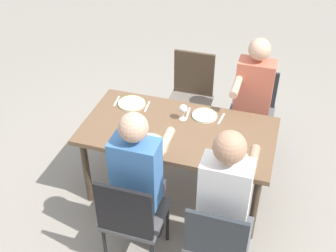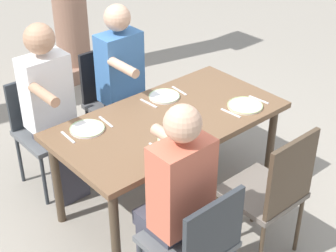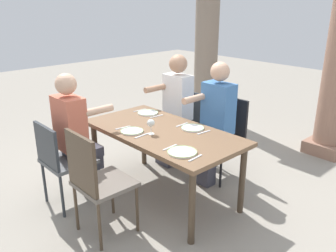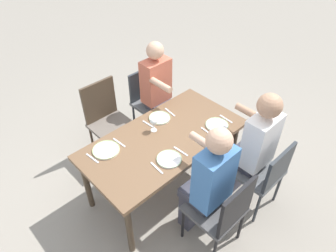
{
  "view_description": "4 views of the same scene",
  "coord_description": "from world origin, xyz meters",
  "px_view_note": "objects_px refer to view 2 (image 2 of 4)",
  "views": [
    {
      "loc": [
        -0.77,
        2.77,
        2.9
      ],
      "look_at": [
        0.07,
        0.07,
        0.8
      ],
      "focal_mm": 45.5,
      "sensor_mm": 36.0,
      "label": 1
    },
    {
      "loc": [
        -2.04,
        -2.33,
        2.55
      ],
      "look_at": [
        -0.09,
        -0.09,
        0.74
      ],
      "focal_mm": 55.55,
      "sensor_mm": 36.0,
      "label": 2
    },
    {
      "loc": [
        2.43,
        -2.17,
        1.95
      ],
      "look_at": [
        0.11,
        -0.03,
        0.81
      ],
      "focal_mm": 37.74,
      "sensor_mm": 36.0,
      "label": 3
    },
    {
      "loc": [
        1.5,
        1.63,
        2.74
      ],
      "look_at": [
        -0.05,
        -0.0,
        0.85
      ],
      "focal_mm": 32.76,
      "sensor_mm": 36.0,
      "label": 4
    }
  ],
  "objects_px": {
    "diner_guest_third": "(52,108)",
    "plate_0": "(87,129)",
    "diner_man_white": "(174,198)",
    "wine_glass_1": "(184,112)",
    "dining_table": "(169,127)",
    "chair_mid_south": "(273,189)",
    "chair_west_south": "(196,241)",
    "diner_woman_green": "(125,83)",
    "plate_2": "(164,96)",
    "plate_1": "(175,140)",
    "chair_west_north": "(44,125)",
    "plate_3": "(245,106)",
    "chair_mid_north": "(112,96)"
  },
  "relations": [
    {
      "from": "diner_guest_third",
      "to": "plate_0",
      "type": "relative_size",
      "value": 5.72
    },
    {
      "from": "diner_man_white",
      "to": "wine_glass_1",
      "type": "relative_size",
      "value": 8.82
    },
    {
      "from": "dining_table",
      "to": "chair_mid_south",
      "type": "distance_m",
      "value": 0.86
    },
    {
      "from": "chair_west_south",
      "to": "diner_woman_green",
      "type": "xyz_separation_m",
      "value": [
        0.64,
        1.49,
        0.2
      ]
    },
    {
      "from": "dining_table",
      "to": "plate_0",
      "type": "relative_size",
      "value": 6.96
    },
    {
      "from": "plate_0",
      "to": "plate_2",
      "type": "height_order",
      "value": "same"
    },
    {
      "from": "chair_west_south",
      "to": "plate_1",
      "type": "height_order",
      "value": "chair_west_south"
    },
    {
      "from": "chair_west_north",
      "to": "diner_man_white",
      "type": "xyz_separation_m",
      "value": [
        0.0,
        -1.48,
        0.2
      ]
    },
    {
      "from": "diner_guest_third",
      "to": "plate_3",
      "type": "height_order",
      "value": "diner_guest_third"
    },
    {
      "from": "plate_0",
      "to": "plate_1",
      "type": "bearing_deg",
      "value": -54.62
    },
    {
      "from": "chair_west_north",
      "to": "plate_1",
      "type": "xyz_separation_m",
      "value": [
        0.36,
        -1.09,
        0.24
      ]
    },
    {
      "from": "chair_west_south",
      "to": "chair_mid_south",
      "type": "height_order",
      "value": "chair_mid_south"
    },
    {
      "from": "diner_woman_green",
      "to": "diner_man_white",
      "type": "xyz_separation_m",
      "value": [
        -0.63,
        -1.3,
        -0.01
      ]
    },
    {
      "from": "chair_mid_south",
      "to": "chair_west_south",
      "type": "bearing_deg",
      "value": 179.19
    },
    {
      "from": "plate_2",
      "to": "chair_west_south",
      "type": "bearing_deg",
      "value": -122.82
    },
    {
      "from": "chair_mid_south",
      "to": "plate_3",
      "type": "distance_m",
      "value": 0.75
    },
    {
      "from": "diner_woman_green",
      "to": "diner_guest_third",
      "type": "relative_size",
      "value": 1.0
    },
    {
      "from": "dining_table",
      "to": "wine_glass_1",
      "type": "height_order",
      "value": "wine_glass_1"
    },
    {
      "from": "dining_table",
      "to": "plate_1",
      "type": "relative_size",
      "value": 7.19
    },
    {
      "from": "diner_woman_green",
      "to": "plate_2",
      "type": "bearing_deg",
      "value": -81.05
    },
    {
      "from": "dining_table",
      "to": "plate_2",
      "type": "bearing_deg",
      "value": 55.78
    },
    {
      "from": "chair_west_north",
      "to": "wine_glass_1",
      "type": "distance_m",
      "value": 1.17
    },
    {
      "from": "plate_0",
      "to": "plate_2",
      "type": "bearing_deg",
      "value": 0.9
    },
    {
      "from": "plate_1",
      "to": "plate_0",
      "type": "bearing_deg",
      "value": 125.38
    },
    {
      "from": "chair_mid_north",
      "to": "diner_woman_green",
      "type": "distance_m",
      "value": 0.27
    },
    {
      "from": "dining_table",
      "to": "plate_1",
      "type": "xyz_separation_m",
      "value": [
        -0.17,
        -0.25,
        0.08
      ]
    },
    {
      "from": "chair_mid_north",
      "to": "chair_mid_south",
      "type": "height_order",
      "value": "chair_mid_south"
    },
    {
      "from": "chair_west_south",
      "to": "plate_2",
      "type": "distance_m",
      "value": 1.31
    },
    {
      "from": "diner_woman_green",
      "to": "diner_man_white",
      "type": "bearing_deg",
      "value": -116.09
    },
    {
      "from": "diner_man_white",
      "to": "diner_guest_third",
      "type": "distance_m",
      "value": 1.31
    },
    {
      "from": "plate_0",
      "to": "plate_1",
      "type": "relative_size",
      "value": 1.03
    },
    {
      "from": "plate_0",
      "to": "plate_1",
      "type": "height_order",
      "value": "same"
    },
    {
      "from": "chair_mid_north",
      "to": "wine_glass_1",
      "type": "relative_size",
      "value": 6.09
    },
    {
      "from": "chair_west_north",
      "to": "plate_2",
      "type": "distance_m",
      "value": 0.95
    },
    {
      "from": "chair_mid_north",
      "to": "chair_west_north",
      "type": "bearing_deg",
      "value": -179.48
    },
    {
      "from": "plate_2",
      "to": "plate_3",
      "type": "height_order",
      "value": "same"
    },
    {
      "from": "diner_man_white",
      "to": "plate_3",
      "type": "bearing_deg",
      "value": 21.32
    },
    {
      "from": "dining_table",
      "to": "chair_mid_south",
      "type": "xyz_separation_m",
      "value": [
        0.11,
        -0.85,
        -0.1
      ]
    },
    {
      "from": "dining_table",
      "to": "chair_mid_south",
      "type": "height_order",
      "value": "chair_mid_south"
    },
    {
      "from": "plate_1",
      "to": "wine_glass_1",
      "type": "bearing_deg",
      "value": 31.02
    },
    {
      "from": "dining_table",
      "to": "plate_3",
      "type": "relative_size",
      "value": 6.38
    },
    {
      "from": "wine_glass_1",
      "to": "plate_2",
      "type": "xyz_separation_m",
      "value": [
        0.17,
        0.4,
        -0.1
      ]
    },
    {
      "from": "chair_west_south",
      "to": "diner_man_white",
      "type": "height_order",
      "value": "diner_man_white"
    },
    {
      "from": "chair_west_south",
      "to": "diner_guest_third",
      "type": "distance_m",
      "value": 1.52
    },
    {
      "from": "diner_woman_green",
      "to": "diner_guest_third",
      "type": "distance_m",
      "value": 0.64
    },
    {
      "from": "chair_mid_south",
      "to": "diner_man_white",
      "type": "relative_size",
      "value": 0.73
    },
    {
      "from": "diner_man_white",
      "to": "plate_2",
      "type": "distance_m",
      "value": 1.14
    },
    {
      "from": "diner_man_white",
      "to": "diner_guest_third",
      "type": "bearing_deg",
      "value": 90.25
    },
    {
      "from": "wine_glass_1",
      "to": "diner_man_white",
      "type": "bearing_deg",
      "value": -136.6
    },
    {
      "from": "wine_glass_1",
      "to": "plate_1",
      "type": "bearing_deg",
      "value": -148.98
    }
  ]
}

